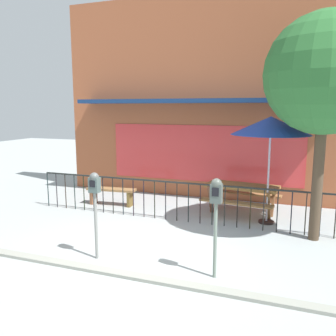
# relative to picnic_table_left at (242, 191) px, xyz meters

# --- Properties ---
(ground) EXTENTS (40.00, 40.00, 0.00)m
(ground) POSITION_rel_picnic_table_left_xyz_m (-1.39, -3.11, -0.61)
(ground) COLOR #989F9E
(pub_storefront) EXTENTS (8.98, 1.30, 5.97)m
(pub_storefront) POSITION_rel_picnic_table_left_xyz_m (-1.39, 1.61, 2.35)
(pub_storefront) COLOR maroon
(pub_storefront) RESTS_ON ground
(patio_fence_front) EXTENTS (7.57, 0.04, 0.97)m
(patio_fence_front) POSITION_rel_picnic_table_left_xyz_m (-1.39, -1.05, 0.05)
(patio_fence_front) COLOR black
(patio_fence_front) RESTS_ON ground
(picnic_table_left) EXTENTS (1.95, 1.56, 0.79)m
(picnic_table_left) POSITION_rel_picnic_table_left_xyz_m (0.00, 0.00, 0.00)
(picnic_table_left) COLOR brown
(picnic_table_left) RESTS_ON ground
(patio_umbrella) EXTENTS (1.80, 1.80, 2.52)m
(patio_umbrella) POSITION_rel_picnic_table_left_xyz_m (0.66, -0.48, 1.69)
(patio_umbrella) COLOR black
(patio_umbrella) RESTS_ON ground
(patio_bench) EXTENTS (1.42, 0.44, 0.48)m
(patio_bench) POSITION_rel_picnic_table_left_xyz_m (-3.58, -0.34, -0.26)
(patio_bench) COLOR olive
(patio_bench) RESTS_ON ground
(parking_meter_near) EXTENTS (0.18, 0.17, 1.64)m
(parking_meter_near) POSITION_rel_picnic_table_left_xyz_m (0.10, -3.59, 0.65)
(parking_meter_near) COLOR slate
(parking_meter_near) RESTS_ON ground
(parking_meter_far) EXTENTS (0.18, 0.17, 1.59)m
(parking_meter_far) POSITION_rel_picnic_table_left_xyz_m (-2.08, -3.60, 0.62)
(parking_meter_far) COLOR gray
(parking_meter_far) RESTS_ON ground
(street_tree) EXTENTS (2.36, 2.36, 4.54)m
(street_tree) POSITION_rel_picnic_table_left_xyz_m (1.68, -1.24, 2.73)
(street_tree) COLOR #483828
(street_tree) RESTS_ON ground
(curb_edge) EXTENTS (12.58, 0.20, 0.11)m
(curb_edge) POSITION_rel_picnic_table_left_xyz_m (-1.39, -4.05, -0.61)
(curb_edge) COLOR gray
(curb_edge) RESTS_ON ground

